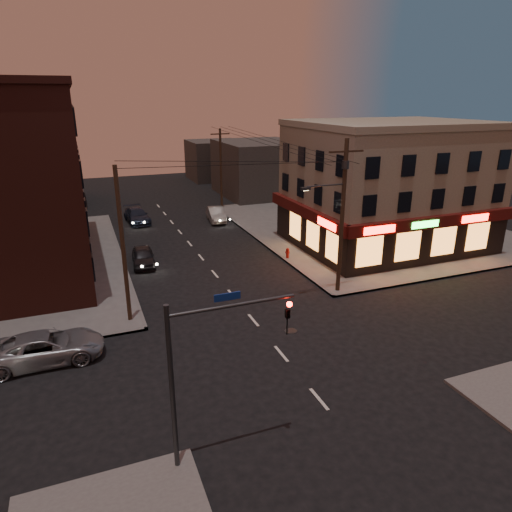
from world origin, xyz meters
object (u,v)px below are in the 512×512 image
sedan_far (137,216)px  fire_hydrant (288,252)px  sedan_near (143,257)px  suv_cross (46,347)px  sedan_mid (216,214)px

sedan_far → fire_hydrant: (9.78, -16.20, -0.14)m
sedan_near → sedan_far: sedan_far is taller
sedan_near → suv_cross: bearing=-113.4°
sedan_near → sedan_far: bearing=89.0°
suv_cross → fire_hydrant: suv_cross is taller
suv_cross → sedan_near: bearing=-28.2°
suv_cross → sedan_far: 26.62m
suv_cross → sedan_near: 13.86m
suv_cross → sedan_mid: suv_cross is taller
suv_cross → sedan_far: bearing=-17.2°
sedan_mid → suv_cross: bearing=-117.4°
sedan_near → fire_hydrant: sedan_near is taller
sedan_far → fire_hydrant: size_ratio=6.12×
sedan_mid → sedan_far: sedan_mid is taller
suv_cross → sedan_mid: 27.85m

